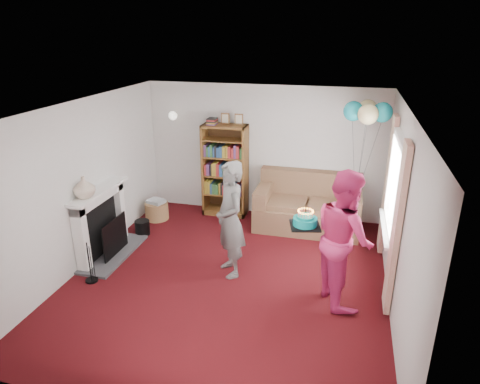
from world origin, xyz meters
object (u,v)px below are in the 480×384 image
(person_magenta, at_px, (344,238))
(bookcase, at_px, (225,171))
(sofa, at_px, (308,208))
(person_striped, at_px, (230,220))
(birthday_cake, at_px, (305,221))

(person_magenta, bearing_deg, bookcase, 19.32)
(bookcase, relative_size, sofa, 1.07)
(sofa, bearing_deg, person_magenta, -73.15)
(bookcase, bearing_deg, person_striped, -72.10)
(bookcase, height_order, person_striped, bookcase)
(bookcase, height_order, birthday_cake, bookcase)
(sofa, relative_size, person_striped, 1.07)
(sofa, height_order, person_magenta, person_magenta)
(sofa, distance_m, person_striped, 2.19)
(bookcase, height_order, sofa, bookcase)
(bookcase, relative_size, person_magenta, 1.08)
(sofa, relative_size, person_magenta, 1.02)
(person_striped, relative_size, person_magenta, 0.95)
(person_striped, distance_m, birthday_cake, 1.15)
(sofa, xyz_separation_m, person_striped, (-0.94, -1.92, 0.51))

